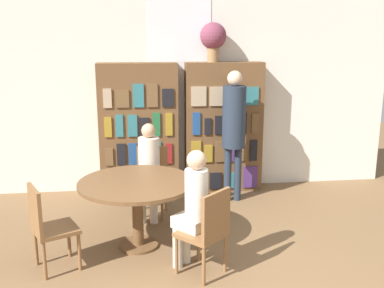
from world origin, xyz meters
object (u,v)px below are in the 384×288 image
flower_vase (213,38)px  librarian_standing (234,122)px  bookshelf_right (223,128)px  reading_table (137,192)px  chair_near_camera (47,224)px  bookshelf_left (139,130)px  chair_far_side (207,229)px  seated_reader_left (149,166)px  chair_left_side (151,177)px  seated_reader_right (193,204)px

flower_vase → librarian_standing: 1.25m
bookshelf_right → librarian_standing: (0.05, -0.50, 0.18)m
reading_table → chair_near_camera: 0.98m
bookshelf_left → chair_far_side: (0.62, -2.50, -0.46)m
bookshelf_right → seated_reader_left: bookshelf_right is taller
bookshelf_left → chair_near_camera: (-0.92, -2.20, -0.46)m
chair_near_camera → reading_table: bearing=90.0°
chair_left_side → seated_reader_right: seated_reader_right is taller
bookshelf_left → chair_left_side: bearing=-80.2°
flower_vase → chair_left_side: (-0.94, -0.84, -1.77)m
bookshelf_left → bookshelf_right: bearing=0.0°
bookshelf_right → reading_table: (-1.29, -1.79, -0.31)m
chair_left_side → librarian_standing: size_ratio=0.48×
bookshelf_left → chair_near_camera: bearing=-112.7°
reading_table → librarian_standing: bearing=44.0°
bookshelf_right → seated_reader_left: (-1.14, -1.01, -0.26)m
chair_far_side → flower_vase: bearing=36.6°
flower_vase → bookshelf_left: bearing=-179.7°
seated_reader_left → librarian_standing: (1.19, 0.51, 0.44)m
bookshelf_left → seated_reader_right: bearing=-78.1°
bookshelf_right → bookshelf_left: bearing=-180.0°
chair_near_camera → chair_left_side: (1.06, 1.36, 0.00)m
bookshelf_right → seated_reader_right: (-0.76, -2.37, -0.26)m
reading_table → chair_left_side: bearing=79.1°
librarian_standing → seated_reader_left: bearing=-156.6°
bookshelf_left → flower_vase: 1.69m
bookshelf_right → flower_vase: 1.31m
flower_vase → chair_left_side: size_ratio=0.63×
reading_table → chair_far_side: size_ratio=1.43×
bookshelf_right → chair_left_side: 1.46m
bookshelf_right → seated_reader_left: size_ratio=1.55×
chair_far_side → seated_reader_left: seated_reader_left is taller
bookshelf_right → librarian_standing: size_ratio=1.05×
seated_reader_left → chair_far_side: bearing=120.0°
bookshelf_right → chair_far_side: bearing=-104.1°
flower_vase → chair_left_side: bearing=-138.0°
bookshelf_right → reading_table: bookshelf_right is taller
flower_vase → librarian_standing: size_ratio=0.30×
flower_vase → seated_reader_left: bearing=-133.6°
flower_vase → chair_far_side: size_ratio=0.63×
chair_near_camera → librarian_standing: size_ratio=0.48×
chair_left_side → chair_near_camera: bearing=63.0°
bookshelf_left → chair_near_camera: size_ratio=2.17×
bookshelf_left → seated_reader_left: bookshelf_left is taller
reading_table → librarian_standing: (1.34, 1.29, 0.49)m
chair_near_camera → bookshelf_left: bearing=132.3°
chair_near_camera → chair_left_side: bearing=117.0°
reading_table → chair_near_camera: bearing=-154.9°
bookshelf_left → chair_far_side: bearing=-76.0°
flower_vase → librarian_standing: bearing=-66.9°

